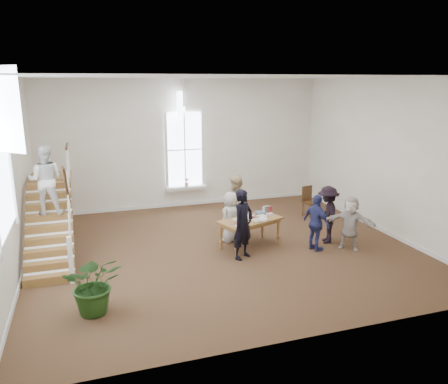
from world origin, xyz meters
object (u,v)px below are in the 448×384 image
object	(u,v)px
library_table	(251,222)
woman_cluster_c	(350,223)
elderly_woman	(231,217)
floor_plant	(94,284)
woman_cluster_b	(328,214)
side_chair	(309,199)
person_yellow	(235,205)
woman_cluster_a	(316,223)
police_officer	(243,224)

from	to	relation	value
library_table	woman_cluster_c	distance (m)	2.65
elderly_woman	floor_plant	xyz separation A→B (m)	(-3.78, -2.93, -0.10)
woman_cluster_b	floor_plant	world-z (taller)	woman_cluster_b
woman_cluster_c	side_chair	size ratio (longest dim) A/B	1.46
floor_plant	side_chair	distance (m)	8.34
elderly_woman	woman_cluster_c	xyz separation A→B (m)	(2.83, -1.55, 0.02)
floor_plant	side_chair	world-z (taller)	floor_plant
person_yellow	floor_plant	distance (m)	5.34
woman_cluster_a	elderly_woman	bearing A→B (deg)	40.51
person_yellow	library_table	bearing A→B (deg)	51.51
library_table	floor_plant	distance (m)	4.76
police_officer	elderly_woman	bearing A→B (deg)	53.21
elderly_woman	floor_plant	bearing A→B (deg)	8.59
police_officer	floor_plant	bearing A→B (deg)	172.32
woman_cluster_a	floor_plant	size ratio (longest dim) A/B	1.25
woman_cluster_b	person_yellow	bearing A→B (deg)	-101.85
woman_cluster_a	woman_cluster_b	world-z (taller)	woman_cluster_b
side_chair	woman_cluster_c	bearing A→B (deg)	-113.98
elderly_woman	woman_cluster_c	size ratio (longest dim) A/B	0.98
library_table	side_chair	size ratio (longest dim) A/B	1.87
police_officer	elderly_woman	world-z (taller)	police_officer
woman_cluster_a	woman_cluster_c	xyz separation A→B (m)	(0.90, -0.20, -0.04)
woman_cluster_a	side_chair	size ratio (longest dim) A/B	1.53
elderly_woman	person_yellow	bearing A→B (deg)	-150.14
police_officer	woman_cluster_c	world-z (taller)	police_officer
elderly_woman	person_yellow	world-z (taller)	person_yellow
library_table	person_yellow	distance (m)	1.11
elderly_woman	woman_cluster_b	xyz separation A→B (m)	(2.53, -0.90, 0.09)
side_chair	floor_plant	bearing A→B (deg)	-163.56
woman_cluster_c	floor_plant	distance (m)	6.76
library_table	person_yellow	bearing A→B (deg)	73.78
library_table	woman_cluster_c	size ratio (longest dim) A/B	1.29
library_table	woman_cluster_b	xyz separation A→B (m)	(2.17, -0.31, 0.09)
elderly_woman	woman_cluster_a	world-z (taller)	woman_cluster_a
police_officer	person_yellow	bearing A→B (deg)	44.91
floor_plant	woman_cluster_a	bearing A→B (deg)	15.42
library_table	police_officer	bearing A→B (deg)	-144.96
person_yellow	side_chair	xyz separation A→B (m)	(2.98, 1.00, -0.33)
elderly_woman	floor_plant	size ratio (longest dim) A/B	1.16
library_table	elderly_woman	bearing A→B (deg)	101.77
person_yellow	woman_cluster_b	bearing A→B (deg)	106.04
woman_cluster_c	side_chair	distance (m)	3.09
library_table	police_officer	xyz separation A→B (m)	(-0.46, -0.65, 0.19)
elderly_woman	floor_plant	world-z (taller)	elderly_woman
woman_cluster_b	woman_cluster_c	distance (m)	0.72
person_yellow	police_officer	bearing A→B (deg)	35.31
woman_cluster_c	woman_cluster_a	bearing A→B (deg)	-152.48
woman_cluster_c	side_chair	world-z (taller)	woman_cluster_c
elderly_woman	woman_cluster_b	bearing A→B (deg)	131.19
elderly_woman	woman_cluster_a	size ratio (longest dim) A/B	0.93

